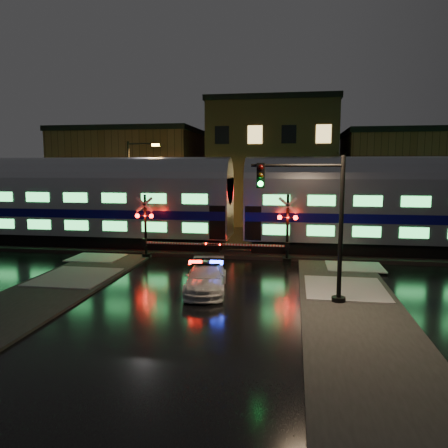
{
  "coord_description": "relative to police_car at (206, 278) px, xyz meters",
  "views": [
    {
      "loc": [
        4.14,
        -22.67,
        5.55
      ],
      "look_at": [
        0.11,
        2.5,
        2.2
      ],
      "focal_mm": 35.0,
      "sensor_mm": 36.0,
      "label": 1
    }
  ],
  "objects": [
    {
      "name": "crossing_signal_left",
      "position": [
        -4.67,
        6.35,
        0.97
      ],
      "size": [
        5.49,
        0.64,
        3.89
      ],
      "color": "black",
      "rests_on": "ground"
    },
    {
      "name": "ballast",
      "position": [
        -0.34,
        9.05,
        -0.51
      ],
      "size": [
        90.0,
        4.2,
        0.24
      ],
      "primitive_type": "cube",
      "color": "black",
      "rests_on": "ground"
    },
    {
      "name": "building_left",
      "position": [
        -13.34,
        26.05,
        3.87
      ],
      "size": [
        14.0,
        10.0,
        9.0
      ],
      "primitive_type": "cube",
      "color": "#512C1F",
      "rests_on": "ground"
    },
    {
      "name": "ground",
      "position": [
        -0.34,
        4.05,
        -0.63
      ],
      "size": [
        120.0,
        120.0,
        0.0
      ],
      "primitive_type": "plane",
      "color": "black",
      "rests_on": "ground"
    },
    {
      "name": "building_right",
      "position": [
        14.66,
        26.05,
        3.62
      ],
      "size": [
        12.0,
        10.0,
        8.5
      ],
      "primitive_type": "cube",
      "color": "#512C1F",
      "rests_on": "ground"
    },
    {
      "name": "traffic_light",
      "position": [
        4.74,
        -0.96,
        2.56
      ],
      "size": [
        3.88,
        0.7,
        6.0
      ],
      "rotation": [
        0.0,
        0.0,
        -0.0
      ],
      "color": "black",
      "rests_on": "ground"
    },
    {
      "name": "sidewalk_right",
      "position": [
        6.16,
        -1.95,
        -0.57
      ],
      "size": [
        4.0,
        20.0,
        0.12
      ],
      "primitive_type": "cube",
      "color": "#2D2D2D",
      "rests_on": "ground"
    },
    {
      "name": "crossing_signal_right",
      "position": [
        3.12,
        6.35,
        1.01
      ],
      "size": [
        5.62,
        0.65,
        3.98
      ],
      "color": "black",
      "rests_on": "ground"
    },
    {
      "name": "building_mid",
      "position": [
        1.66,
        26.55,
        5.12
      ],
      "size": [
        12.0,
        11.0,
        11.5
      ],
      "primitive_type": "cube",
      "color": "brown",
      "rests_on": "ground"
    },
    {
      "name": "streetlight",
      "position": [
        -8.32,
        13.05,
        3.66
      ],
      "size": [
        2.49,
        0.26,
        7.44
      ],
      "color": "black",
      "rests_on": "ground"
    },
    {
      "name": "police_car",
      "position": [
        0.0,
        0.0,
        0.0
      ],
      "size": [
        2.28,
        4.48,
        1.4
      ],
      "rotation": [
        0.0,
        0.0,
        0.13
      ],
      "color": "white",
      "rests_on": "ground"
    },
    {
      "name": "sidewalk_left",
      "position": [
        -6.84,
        -1.95,
        -0.57
      ],
      "size": [
        4.0,
        20.0,
        0.12
      ],
      "primitive_type": "cube",
      "color": "#2D2D2D",
      "rests_on": "ground"
    },
    {
      "name": "train",
      "position": [
        0.29,
        9.05,
        2.76
      ],
      "size": [
        51.0,
        3.12,
        5.92
      ],
      "color": "black",
      "rests_on": "ballast"
    }
  ]
}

